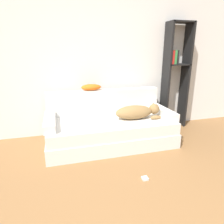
% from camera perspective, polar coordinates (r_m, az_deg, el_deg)
% --- Properties ---
extents(wall_back, '(8.14, 0.06, 2.70)m').
position_cam_1_polar(wall_back, '(3.43, -6.90, 16.29)').
color(wall_back, silver).
rests_on(wall_back, ground_plane).
extents(couch, '(1.91, 0.92, 0.39)m').
position_cam_1_polar(couch, '(3.11, -0.47, -5.64)').
color(couch, silver).
rests_on(couch, ground_plane).
extents(couch_backrest, '(1.87, 0.15, 0.39)m').
position_cam_1_polar(couch_backrest, '(3.34, -2.21, 3.10)').
color(couch_backrest, silver).
rests_on(couch_backrest, couch).
extents(couch_arm_left, '(0.15, 0.73, 0.11)m').
position_cam_1_polar(couch_arm_left, '(2.92, -17.33, -2.58)').
color(couch_arm_left, silver).
rests_on(couch_arm_left, couch).
extents(couch_arm_right, '(0.15, 0.73, 0.11)m').
position_cam_1_polar(couch_arm_right, '(3.34, 14.27, 0.09)').
color(couch_arm_right, silver).
rests_on(couch_arm_right, couch).
extents(dog, '(0.71, 0.27, 0.23)m').
position_cam_1_polar(dog, '(3.08, 7.19, 0.05)').
color(dog, olive).
rests_on(dog, couch).
extents(laptop, '(0.37, 0.25, 0.02)m').
position_cam_1_polar(laptop, '(2.94, -4.45, -2.73)').
color(laptop, silver).
rests_on(laptop, couch).
extents(throw_pillow, '(0.32, 0.17, 0.10)m').
position_cam_1_polar(throw_pillow, '(3.25, -6.01, 7.05)').
color(throw_pillow, orange).
rests_on(throw_pillow, couch_backrest).
extents(bookshelf, '(0.44, 0.26, 1.87)m').
position_cam_1_polar(bookshelf, '(3.84, 17.76, 11.01)').
color(bookshelf, black).
rests_on(bookshelf, ground_plane).
extents(power_adapter, '(0.07, 0.07, 0.02)m').
position_cam_1_polar(power_adapter, '(2.40, 9.38, -18.20)').
color(power_adapter, silver).
rests_on(power_adapter, ground_plane).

